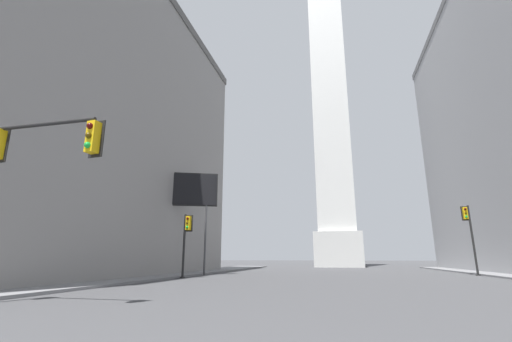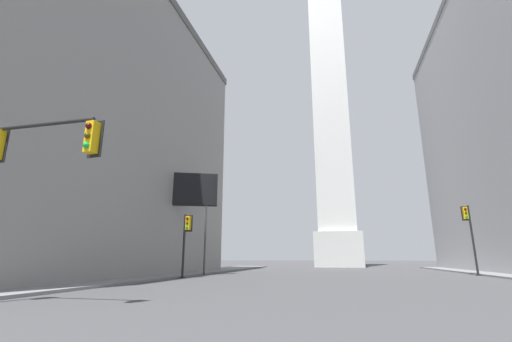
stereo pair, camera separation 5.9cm
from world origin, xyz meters
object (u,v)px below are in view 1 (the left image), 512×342
(traffic_light_mid_left, at_px, (186,235))
(traffic_light_mid_right, at_px, (469,229))
(traffic_light_near_left, at_px, (21,163))
(billboard_sign, at_px, (185,192))
(obelisk, at_px, (329,90))

(traffic_light_mid_left, bearing_deg, traffic_light_mid_right, 21.98)
(traffic_light_near_left, distance_m, billboard_sign, 20.34)
(traffic_light_near_left, distance_m, traffic_light_mid_left, 16.28)
(billboard_sign, bearing_deg, traffic_light_mid_left, -61.03)
(traffic_light_near_left, bearing_deg, billboard_sign, 98.93)
(traffic_light_mid_right, height_order, traffic_light_mid_left, traffic_light_mid_right)
(obelisk, relative_size, billboard_sign, 7.33)
(obelisk, distance_m, billboard_sign, 43.66)
(traffic_light_mid_right, bearing_deg, obelisk, 113.56)
(obelisk, height_order, billboard_sign, obelisk)
(traffic_light_near_left, relative_size, traffic_light_mid_right, 1.01)
(billboard_sign, bearing_deg, obelisk, 67.28)
(traffic_light_near_left, relative_size, billboard_sign, 0.67)
(obelisk, xyz_separation_m, traffic_light_mid_left, (-11.62, -36.43, -29.77))
(obelisk, distance_m, traffic_light_near_left, 60.63)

